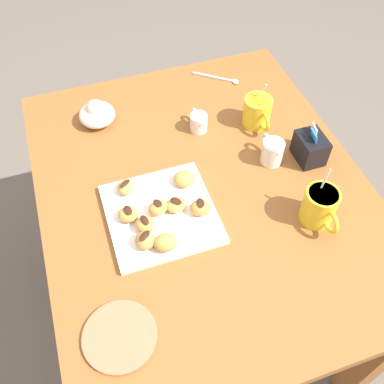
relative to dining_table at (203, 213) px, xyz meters
The scene contains 27 objects.
ground_plane 0.60m from the dining_table, ahead, with size 8.00×8.00×0.00m, color #665B51.
dining_table is the anchor object (origin of this frame).
pastry_plate_square 0.20m from the dining_table, 67.68° to the right, with size 0.27×0.27×0.02m, color white.
coffee_mug_yellow_left 0.34m from the dining_table, 128.04° to the left, with size 0.12×0.08×0.14m.
coffee_mug_yellow_right 0.35m from the dining_table, 51.17° to the left, with size 0.13×0.08×0.15m.
cream_pitcher_white 0.27m from the dining_table, 97.76° to the left, with size 0.10×0.06×0.07m.
sugar_caddy 0.36m from the dining_table, 90.92° to the left, with size 0.09×0.07×0.11m.
ice_cream_bowl 0.44m from the dining_table, 147.49° to the right, with size 0.11×0.11×0.08m.
chocolate_sauce_pitcher 0.27m from the dining_table, 164.32° to the left, with size 0.09×0.05×0.06m.
saucer_coral_left 0.47m from the dining_table, 42.81° to the right, with size 0.16×0.16×0.01m, color #E5704C.
loose_spoon_near_saucer 0.49m from the dining_table, 152.98° to the left, with size 0.11×0.13×0.01m.
beignet_0 0.27m from the dining_table, 44.17° to the right, with size 0.06×0.05×0.04m, color #D19347.
beignet_1 0.22m from the dining_table, 69.41° to the right, with size 0.04×0.05×0.04m, color #D19347.
chocolate_drizzle_1 0.23m from the dining_table, 69.41° to the right, with size 0.03×0.02×0.01m, color #381E11.
beignet_2 0.19m from the dining_table, 24.74° to the right, with size 0.04×0.05×0.04m, color #D19347.
chocolate_drizzle_2 0.20m from the dining_table, 24.74° to the right, with size 0.03×0.02×0.01m, color #381E11.
beignet_3 0.26m from the dining_table, 63.85° to the right, with size 0.05×0.05×0.03m, color #D19347.
chocolate_drizzle_3 0.27m from the dining_table, 63.85° to the right, with size 0.03×0.02×0.01m, color #381E11.
beignet_4 0.26m from the dining_table, 101.25° to the right, with size 0.05×0.04×0.03m, color #D19347.
chocolate_drizzle_4 0.27m from the dining_table, 101.25° to the right, with size 0.03×0.01×0.01m, color #381E11.
beignet_5 0.27m from the dining_table, 77.38° to the right, with size 0.05×0.05×0.03m, color #D19347.
chocolate_drizzle_5 0.28m from the dining_table, 77.38° to the right, with size 0.03×0.02×0.01m, color #381E11.
beignet_6 0.16m from the dining_table, 110.18° to the right, with size 0.06×0.05×0.03m, color #D19347.
beignet_7 0.28m from the dining_table, 55.23° to the right, with size 0.05×0.05×0.04m, color #D19347.
chocolate_drizzle_7 0.30m from the dining_table, 55.23° to the right, with size 0.03×0.02×0.01m, color #381E11.
beignet_8 0.19m from the dining_table, 59.01° to the right, with size 0.05×0.05×0.03m, color #D19347.
chocolate_drizzle_8 0.20m from the dining_table, 59.01° to the right, with size 0.03×0.02×0.01m, color #381E11.
Camera 1 is at (0.68, -0.26, 1.63)m, focal length 40.33 mm.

